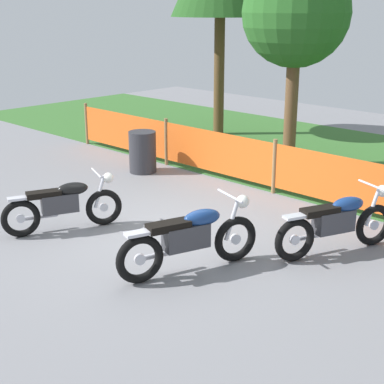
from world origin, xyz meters
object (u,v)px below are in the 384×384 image
at_px(motorcycle_trailing, 64,204).
at_px(motorcycle_third, 337,222).
at_px(oil_drum, 143,152).
at_px(motorcycle_lead, 190,238).

xyz_separation_m(motorcycle_trailing, motorcycle_third, (3.55, 2.22, 0.03)).
relative_size(motorcycle_third, oil_drum, 2.19).
xyz_separation_m(motorcycle_third, oil_drum, (-5.21, 0.89, -0.03)).
distance_m(motorcycle_lead, oil_drum, 4.98).
distance_m(motorcycle_trailing, motorcycle_third, 4.19).
xyz_separation_m(motorcycle_lead, motorcycle_third, (1.09, 1.90, -0.02)).
bearing_deg(motorcycle_third, motorcycle_trailing, 144.07).
bearing_deg(oil_drum, motorcycle_third, -9.71).
height_order(motorcycle_trailing, oil_drum, motorcycle_trailing).
relative_size(motorcycle_trailing, motorcycle_third, 0.94).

